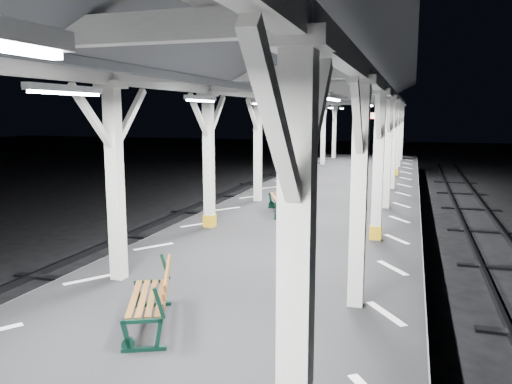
% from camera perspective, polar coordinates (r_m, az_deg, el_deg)
% --- Properties ---
extents(ground, '(120.00, 120.00, 0.00)m').
position_cam_1_polar(ground, '(10.26, 0.93, -12.76)').
color(ground, black).
rests_on(ground, ground).
extents(platform, '(6.00, 50.00, 1.00)m').
position_cam_1_polar(platform, '(10.08, 0.94, -10.12)').
color(platform, black).
rests_on(platform, ground).
extents(hazard_stripes_left, '(1.00, 48.00, 0.01)m').
position_cam_1_polar(hazard_stripes_left, '(10.86, -11.62, -6.13)').
color(hazard_stripes_left, silver).
rests_on(hazard_stripes_left, platform).
extents(hazard_stripes_right, '(1.00, 48.00, 0.01)m').
position_cam_1_polar(hazard_stripes_right, '(9.56, 15.33, -8.37)').
color(hazard_stripes_right, silver).
rests_on(hazard_stripes_right, platform).
extents(track_left, '(2.20, 60.00, 0.16)m').
position_cam_1_polar(track_left, '(12.52, -21.87, -8.97)').
color(track_left, '#2D2D33').
rests_on(track_left, ground).
extents(canopy, '(5.40, 49.00, 4.65)m').
position_cam_1_polar(canopy, '(9.54, 0.97, 13.58)').
color(canopy, silver).
rests_on(canopy, platform).
extents(bench_near, '(1.10, 1.56, 0.80)m').
position_cam_1_polar(bench_near, '(6.85, -11.53, -11.53)').
color(bench_near, '#0C2F24').
rests_on(bench_near, platform).
extents(bench_mid, '(1.20, 1.81, 0.92)m').
position_cam_1_polar(bench_mid, '(14.01, 3.35, -0.50)').
color(bench_mid, '#0C2F24').
rests_on(bench_mid, platform).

